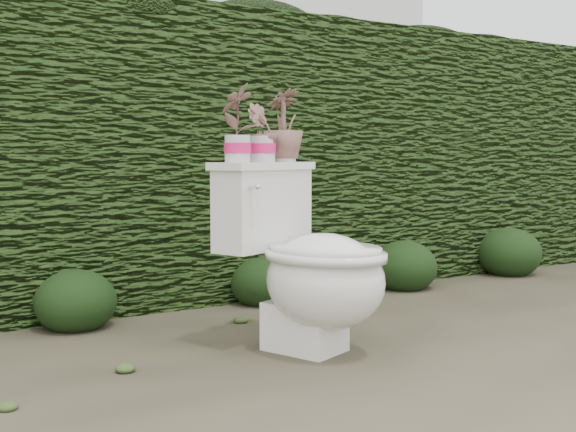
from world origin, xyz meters
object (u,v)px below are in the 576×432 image
toilet (309,266)px  potted_plant_center (263,134)px  potted_plant_right (284,127)px  potted_plant_left (237,125)px

toilet → potted_plant_center: potted_plant_center is taller
potted_plant_center → potted_plant_right: potted_plant_right is taller
toilet → potted_plant_right: size_ratio=2.63×
potted_plant_left → potted_plant_right: same height
potted_plant_left → potted_plant_right: (0.29, 0.11, 0.00)m
toilet → potted_plant_left: 0.64m
potted_plant_right → potted_plant_left: bearing=-2.7°
potted_plant_left → potted_plant_right: size_ratio=1.00×
toilet → potted_plant_left: bearing=124.1°
potted_plant_left → potted_plant_center: 0.16m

